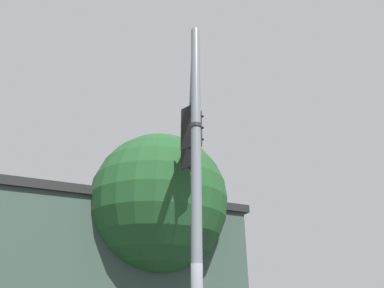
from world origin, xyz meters
The scene contains 8 objects.
signal_pole centered at (0.00, 0.00, 3.85)m, with size 0.20×0.20×7.70m, color slate.
mast_arm centered at (-1.80, 1.88, 6.84)m, with size 0.21×0.21×5.20m, color slate.
traffic_light_nearest_pole centered at (-1.23, 1.30, 6.04)m, with size 0.54×0.49×1.31m.
traffic_light_mid_inner centered at (-2.19, 2.31, 6.04)m, with size 0.54×0.49×1.31m.
traffic_light_mid_outer centered at (-3.16, 3.31, 6.04)m, with size 0.54×0.49×1.31m.
street_name_sign centered at (-0.29, 0.30, 5.14)m, with size 0.98×1.02×0.22m.
storefront_building centered at (-8.45, 3.75, 2.73)m, with size 10.82×11.94×5.43m.
tree_by_storefront centered at (-5.04, 3.65, 5.25)m, with size 5.04×5.04×7.79m.
Camera 1 is at (3.93, -4.47, 1.92)m, focal length 31.17 mm.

